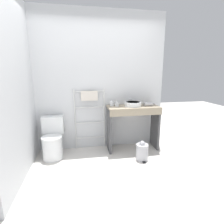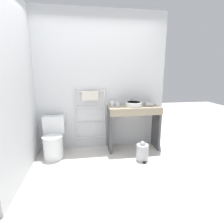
% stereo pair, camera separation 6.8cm
% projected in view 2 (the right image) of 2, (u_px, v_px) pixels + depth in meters
% --- Properties ---
extents(ground_plane, '(12.00, 12.00, 0.00)m').
position_uv_depth(ground_plane, '(109.00, 187.00, 2.38)').
color(ground_plane, silver).
extents(wall_back, '(2.64, 0.12, 2.65)m').
position_uv_depth(wall_back, '(99.00, 82.00, 3.44)').
color(wall_back, silver).
rests_on(wall_back, ground_plane).
extents(wall_side, '(0.12, 2.03, 2.65)m').
position_uv_depth(wall_side, '(17.00, 86.00, 2.54)').
color(wall_side, silver).
rests_on(wall_side, ground_plane).
extents(toilet, '(0.39, 0.52, 0.73)m').
position_uv_depth(toilet, '(53.00, 140.00, 3.19)').
color(toilet, white).
rests_on(toilet, ground_plane).
extents(towel_radiator, '(0.60, 0.06, 1.21)m').
position_uv_depth(towel_radiator, '(90.00, 107.00, 3.42)').
color(towel_radiator, silver).
rests_on(towel_radiator, ground_plane).
extents(vanity_counter, '(0.99, 0.45, 0.88)m').
position_uv_depth(vanity_counter, '(134.00, 120.00, 3.41)').
color(vanity_counter, gray).
rests_on(vanity_counter, ground_plane).
extents(sink_basin, '(0.33, 0.33, 0.08)m').
position_uv_depth(sink_basin, '(134.00, 104.00, 3.35)').
color(sink_basin, white).
rests_on(sink_basin, vanity_counter).
extents(faucet, '(0.02, 0.10, 0.13)m').
position_uv_depth(faucet, '(131.00, 101.00, 3.51)').
color(faucet, silver).
rests_on(faucet, vanity_counter).
extents(cup_near_wall, '(0.08, 0.08, 0.10)m').
position_uv_depth(cup_near_wall, '(113.00, 103.00, 3.39)').
color(cup_near_wall, white).
rests_on(cup_near_wall, vanity_counter).
extents(cup_near_edge, '(0.08, 0.08, 0.09)m').
position_uv_depth(cup_near_edge, '(118.00, 104.00, 3.35)').
color(cup_near_edge, white).
rests_on(cup_near_edge, vanity_counter).
extents(hair_dryer, '(0.20, 0.18, 0.08)m').
position_uv_depth(hair_dryer, '(150.00, 104.00, 3.38)').
color(hair_dryer, '#B7B7BC').
rests_on(hair_dryer, vanity_counter).
extents(trash_bin, '(0.22, 0.25, 0.35)m').
position_uv_depth(trash_bin, '(142.00, 152.00, 3.07)').
color(trash_bin, '#B7B7BC').
rests_on(trash_bin, ground_plane).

